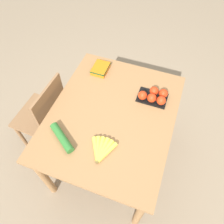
# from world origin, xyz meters

# --- Properties ---
(ground_plane) EXTENTS (12.00, 12.00, 0.00)m
(ground_plane) POSITION_xyz_m (0.00, 0.00, 0.00)
(ground_plane) COLOR gray
(dining_table) EXTENTS (1.15, 0.93, 0.77)m
(dining_table) POSITION_xyz_m (0.00, 0.00, 0.66)
(dining_table) COLOR #9E7044
(dining_table) RESTS_ON ground_plane
(chair) EXTENTS (0.44, 0.42, 0.89)m
(chair) POSITION_xyz_m (-0.03, 0.65, 0.47)
(chair) COLOR #8E6642
(chair) RESTS_ON ground_plane
(banana_bunch) EXTENTS (0.19, 0.19, 0.03)m
(banana_bunch) POSITION_xyz_m (-0.31, -0.04, 0.79)
(banana_bunch) COLOR brown
(banana_bunch) RESTS_ON dining_table
(tomato_pack) EXTENTS (0.16, 0.23, 0.08)m
(tomato_pack) POSITION_xyz_m (0.25, -0.26, 0.81)
(tomato_pack) COLOR black
(tomato_pack) RESTS_ON dining_table
(carrot_bag) EXTENTS (0.17, 0.13, 0.04)m
(carrot_bag) POSITION_xyz_m (0.41, 0.25, 0.80)
(carrot_bag) COLOR orange
(carrot_bag) RESTS_ON dining_table
(cucumber_near) EXTENTS (0.19, 0.24, 0.06)m
(cucumber_near) POSITION_xyz_m (-0.32, 0.25, 0.80)
(cucumber_near) COLOR #2D702D
(cucumber_near) RESTS_ON dining_table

